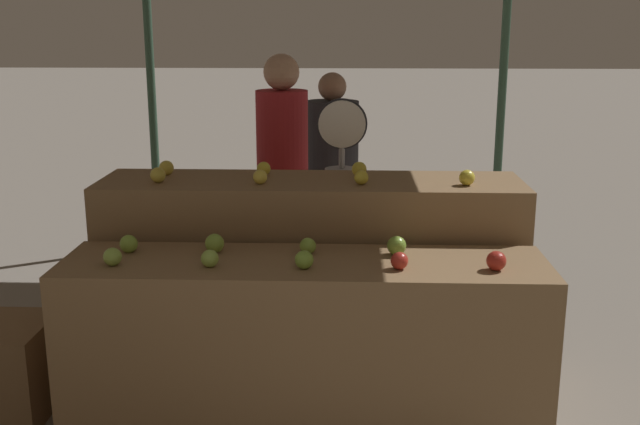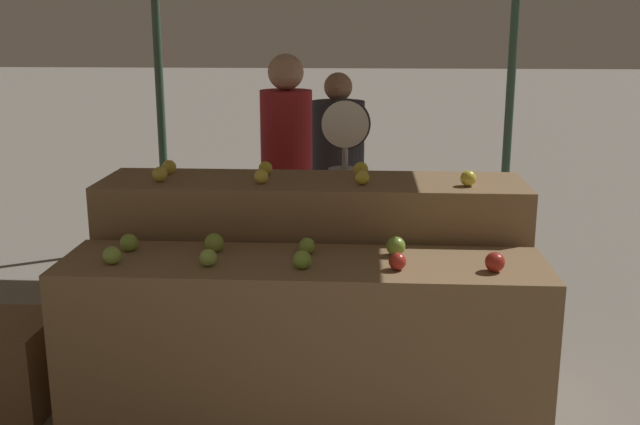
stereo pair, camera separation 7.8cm
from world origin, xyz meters
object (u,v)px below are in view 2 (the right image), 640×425
person_vendor_at_scale (287,167)px  person_customer_left (338,165)px  produce_scale (345,166)px  wooden_crate_side (5,366)px

person_vendor_at_scale → person_customer_left: 0.78m
produce_scale → person_customer_left: 1.06m
person_customer_left → wooden_crate_side: bearing=38.9°
person_customer_left → wooden_crate_side: person_customer_left is taller
produce_scale → person_vendor_at_scale: 0.51m
produce_scale → person_vendor_at_scale: (-0.38, 0.33, -0.08)m
produce_scale → person_customer_left: person_customer_left is taller
wooden_crate_side → produce_scale: bearing=31.9°
person_vendor_at_scale → wooden_crate_side: person_vendor_at_scale is taller
person_vendor_at_scale → person_customer_left: person_vendor_at_scale is taller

